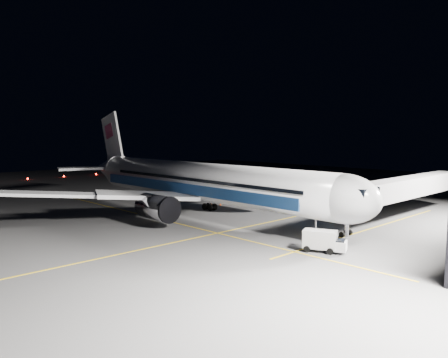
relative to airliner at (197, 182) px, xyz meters
name	(u,v)px	position (x,y,z in m)	size (l,w,h in m)	color
ground	(202,216)	(1.08, 0.00, -5.16)	(200.00, 200.00, 0.00)	#4C4C4F
guide_line_main	(250,226)	(11.08, 0.00, -5.16)	(0.25, 80.00, 0.01)	gold
guide_line_cross	(170,222)	(1.08, -6.00, -5.16)	(70.00, 0.25, 0.01)	gold
guide_line_side	(369,229)	(23.08, 10.00, -5.16)	(0.25, 40.00, 0.01)	gold
airliner	(197,182)	(0.00, 0.00, 0.00)	(61.48, 54.22, 16.64)	silver
jet_bridge	(398,189)	(23.08, 18.06, -0.58)	(3.60, 34.40, 6.30)	#B2B2B7
taxiway_lights	(28,179)	(-70.92, 0.00, -4.94)	(0.44, 60.44, 0.44)	#FF140A
service_truck	(324,241)	(25.19, -3.75, -3.95)	(4.76, 3.42, 2.28)	silver
baggage_tug	(284,196)	(-0.56, 21.83, -4.46)	(2.51, 2.24, 1.53)	black
safety_cone_a	(231,203)	(-3.52, 10.73, -4.87)	(0.39, 0.39, 0.58)	#FF540A
safety_cone_b	(212,204)	(-4.66, 7.19, -4.89)	(0.37, 0.37, 0.55)	#FF540A
safety_cone_c	(220,204)	(-4.16, 8.81, -4.91)	(0.34, 0.34, 0.51)	#FF540A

